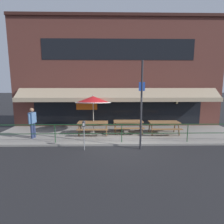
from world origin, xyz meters
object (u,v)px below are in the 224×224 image
at_px(picnic_table_centre, 128,123).
at_px(picnic_table_right, 164,124).
at_px(street_sign_pole, 141,105).
at_px(patio_umbrella_left, 93,100).
at_px(pedestrian_walking, 32,121).
at_px(parking_meter_near, 84,127).
at_px(picnic_table_left, 93,125).

bearing_deg(picnic_table_centre, picnic_table_right, -6.80).
bearing_deg(street_sign_pole, patio_umbrella_left, 134.30).
height_order(pedestrian_walking, parking_meter_near, pedestrian_walking).
bearing_deg(patio_umbrella_left, picnic_table_centre, -0.01).
distance_m(picnic_table_left, parking_meter_near, 2.38).
relative_size(picnic_table_left, pedestrian_walking, 1.05).
bearing_deg(parking_meter_near, pedestrian_walking, 151.65).
bearing_deg(street_sign_pole, picnic_table_right, 51.04).
bearing_deg(picnic_table_right, street_sign_pole, -128.96).
bearing_deg(patio_umbrella_left, parking_meter_near, -94.86).
distance_m(picnic_table_left, street_sign_pole, 3.64).
bearing_deg(picnic_table_left, picnic_table_centre, 6.89).
distance_m(patio_umbrella_left, pedestrian_walking, 3.62).
xyz_separation_m(picnic_table_centre, patio_umbrella_left, (-2.15, 0.00, 1.47)).
relative_size(pedestrian_walking, street_sign_pole, 0.41).
xyz_separation_m(picnic_table_centre, pedestrian_walking, (-5.47, -0.92, 0.35)).
bearing_deg(picnic_table_centre, patio_umbrella_left, 179.99).
relative_size(picnic_table_right, pedestrian_walking, 1.05).
distance_m(picnic_table_left, pedestrian_walking, 3.40).
relative_size(pedestrian_walking, parking_meter_near, 1.20).
distance_m(picnic_table_centre, patio_umbrella_left, 2.60).
xyz_separation_m(picnic_table_left, patio_umbrella_left, (-0.00, 0.26, 1.47)).
distance_m(picnic_table_right, parking_meter_near, 5.10).
bearing_deg(picnic_table_centre, picnic_table_left, -173.11).
bearing_deg(picnic_table_left, patio_umbrella_left, 90.00).
relative_size(picnic_table_left, picnic_table_centre, 1.00).
bearing_deg(pedestrian_walking, picnic_table_left, 11.19).
relative_size(picnic_table_centre, pedestrian_walking, 1.05).
height_order(picnic_table_left, parking_meter_near, parking_meter_near).
bearing_deg(parking_meter_near, picnic_table_right, 27.34).
bearing_deg(pedestrian_walking, patio_umbrella_left, 15.43).
height_order(picnic_table_centre, picnic_table_right, same).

